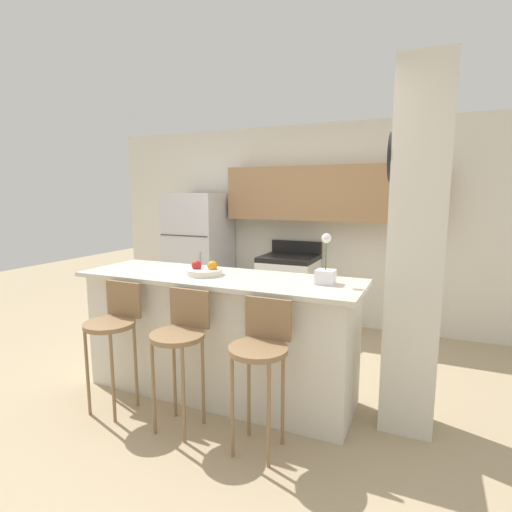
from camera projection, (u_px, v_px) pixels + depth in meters
name	position (u px, v px, depth m)	size (l,w,h in m)	color
ground_plane	(219.00, 392.00, 3.41)	(14.00, 14.00, 0.00)	tan
wall_back	(310.00, 213.00, 5.11)	(5.60, 0.38, 2.55)	silver
pillar_right	(416.00, 252.00, 2.74)	(0.38, 0.34, 2.55)	silver
counter_bar	(218.00, 335.00, 3.33)	(2.36, 0.74, 1.02)	silver
refrigerator	(199.00, 255.00, 5.47)	(0.75, 0.74, 1.69)	silver
stove_range	(289.00, 291.00, 5.07)	(0.68, 0.63, 1.07)	white
bar_stool_left	(113.00, 326.00, 3.07)	(0.38, 0.38, 1.00)	olive
bar_stool_mid	(181.00, 337.00, 2.82)	(0.38, 0.38, 1.00)	olive
bar_stool_right	(261.00, 351.00, 2.57)	(0.38, 0.38, 1.00)	olive
orchid_vase	(326.00, 271.00, 2.94)	(0.14, 0.14, 0.38)	white
fruit_bowl	(204.00, 271.00, 3.28)	(0.30, 0.30, 0.12)	silver
trash_bin	(229.00, 312.00, 5.10)	(0.28, 0.28, 0.38)	black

